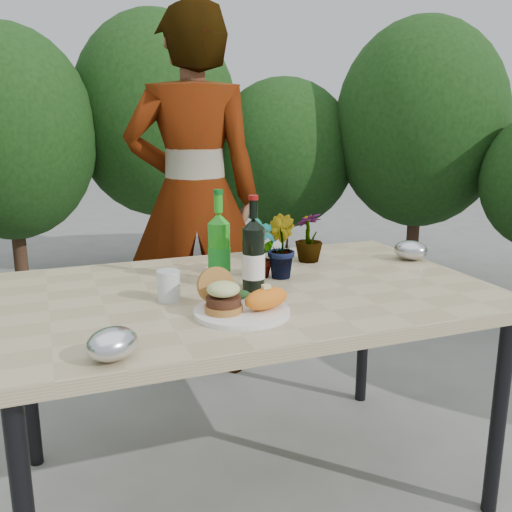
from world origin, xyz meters
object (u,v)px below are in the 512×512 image
object	(u,v)px
dinner_plate	(242,312)
person	(194,197)
patio_table	(248,305)
wine_bottle	(253,256)

from	to	relation	value
dinner_plate	person	bearing A→B (deg)	81.28
dinner_plate	patio_table	bearing A→B (deg)	66.31
wine_bottle	person	distance (m)	1.06
patio_table	wine_bottle	bearing A→B (deg)	-58.08
patio_table	person	distance (m)	1.06
patio_table	person	xyz separation A→B (m)	(0.09, 1.03, 0.22)
wine_bottle	person	world-z (taller)	person
dinner_plate	wine_bottle	size ratio (longest dim) A/B	0.89
patio_table	dinner_plate	xyz separation A→B (m)	(-0.10, -0.23, 0.06)
wine_bottle	dinner_plate	bearing A→B (deg)	-130.04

